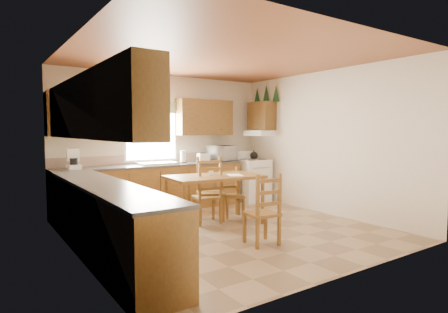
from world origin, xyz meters
TOP-DOWN VIEW (x-y plane):
  - floor at (0.00, 0.00)m, footprint 4.50×4.50m
  - ceiling at (0.00, 0.00)m, footprint 4.50×4.50m
  - wall_left at (-2.25, 0.00)m, footprint 4.50×4.50m
  - wall_right at (2.25, 0.00)m, footprint 4.50×4.50m
  - wall_back at (0.00, 2.25)m, footprint 4.50×4.50m
  - wall_front at (0.00, -2.25)m, footprint 4.50×4.50m
  - lower_cab_back at (-0.38, 1.95)m, footprint 3.75×0.60m
  - lower_cab_left at (-1.95, -0.15)m, footprint 0.60×3.60m
  - counter_back at (-0.38, 1.95)m, footprint 3.75×0.63m
  - counter_left at (-1.95, -0.15)m, footprint 0.63×3.60m
  - backsplash at (-0.38, 2.24)m, footprint 3.75×0.01m
  - upper_cab_back_left at (-1.55, 2.08)m, footprint 1.41×0.33m
  - upper_cab_back_right at (0.86, 2.08)m, footprint 1.25×0.33m
  - upper_cab_left at (-2.08, -0.15)m, footprint 0.33×3.60m
  - upper_cab_stove at (2.08, 1.65)m, footprint 0.33×0.62m
  - range_hood at (2.03, 1.65)m, footprint 0.44×0.62m
  - window_frame at (-0.30, 2.22)m, footprint 1.13×0.02m
  - window_pane at (-0.30, 2.21)m, footprint 1.05×0.01m
  - window_valance at (-0.30, 2.19)m, footprint 1.19×0.01m
  - sink_basin at (-0.30, 1.95)m, footprint 0.75×0.45m
  - pine_decal_a at (2.21, 1.33)m, footprint 0.22×0.22m
  - pine_decal_b at (2.21, 1.65)m, footprint 0.22×0.22m
  - pine_decal_c at (2.21, 1.97)m, footprint 0.22×0.22m
  - stove at (1.88, 1.71)m, footprint 0.67×0.69m
  - coffeemaker at (-1.86, 1.91)m, footprint 0.21×0.25m
  - paper_towel at (0.24, 1.91)m, footprint 0.11×0.11m
  - toaster at (0.71, 1.91)m, footprint 0.23×0.15m
  - microwave at (1.21, 1.95)m, footprint 0.60×0.47m
  - dining_table at (0.05, 0.43)m, footprint 1.61×1.00m
  - chair_near_left at (0.00, -0.85)m, footprint 0.46×0.44m
  - chair_near_right at (-0.00, 0.60)m, footprint 0.50×0.49m
  - chair_far_left at (0.18, 0.77)m, footprint 0.60×0.59m
  - chair_far_right at (0.61, 0.71)m, footprint 0.45×0.43m
  - table_paper at (0.36, 0.29)m, footprint 0.33×0.37m
  - table_card at (0.02, 0.50)m, footprint 0.09×0.04m

SIDE VIEW (x-z plane):
  - floor at x=0.00m, z-range 0.00..0.00m
  - dining_table at x=0.05m, z-range 0.00..0.83m
  - lower_cab_back at x=-0.38m, z-range 0.00..0.88m
  - lower_cab_left at x=-1.95m, z-range 0.00..0.88m
  - chair_far_right at x=0.61m, z-range 0.00..0.89m
  - stove at x=1.88m, z-range 0.00..0.92m
  - chair_near_left at x=0.00m, z-range 0.00..0.99m
  - chair_near_right at x=0.00m, z-range 0.00..1.02m
  - chair_far_left at x=0.18m, z-range 0.00..1.10m
  - table_paper at x=0.36m, z-range 0.83..0.83m
  - table_card at x=0.02m, z-range 0.83..0.95m
  - counter_back at x=-0.38m, z-range 0.88..0.92m
  - counter_left at x=-1.95m, z-range 0.88..0.92m
  - sink_basin at x=-0.30m, z-range 0.92..0.96m
  - backsplash at x=-0.38m, z-range 0.92..1.10m
  - toaster at x=0.71m, z-range 0.92..1.10m
  - paper_towel at x=0.24m, z-range 0.92..1.17m
  - microwave at x=1.21m, z-range 0.92..1.25m
  - coffeemaker at x=-1.86m, z-range 0.92..1.28m
  - wall_left at x=-2.25m, z-range 1.35..1.35m
  - wall_right at x=2.25m, z-range 1.35..1.35m
  - wall_back at x=0.00m, z-range 1.35..1.35m
  - wall_front at x=0.00m, z-range 1.35..1.35m
  - range_hood at x=2.03m, z-range 1.46..1.58m
  - window_frame at x=-0.30m, z-range 0.96..2.14m
  - window_pane at x=-0.30m, z-range 1.00..2.10m
  - upper_cab_back_left at x=-1.55m, z-range 1.48..2.23m
  - upper_cab_back_right at x=0.86m, z-range 1.48..2.23m
  - upper_cab_left at x=-2.08m, z-range 1.48..2.23m
  - upper_cab_stove at x=2.08m, z-range 1.59..2.21m
  - window_valance at x=-0.30m, z-range 1.93..2.17m
  - pine_decal_a at x=2.21m, z-range 2.20..2.56m
  - pine_decal_c at x=2.21m, z-range 2.20..2.56m
  - pine_decal_b at x=2.21m, z-range 2.24..2.60m
  - ceiling at x=0.00m, z-range 2.70..2.70m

